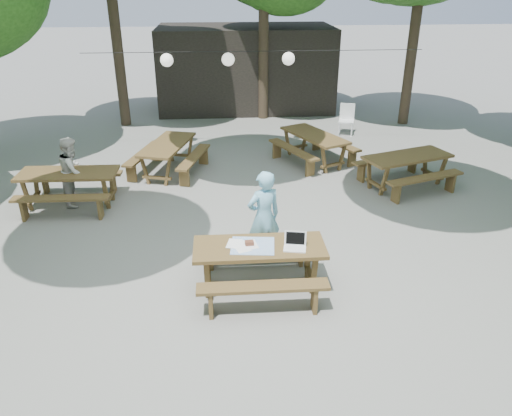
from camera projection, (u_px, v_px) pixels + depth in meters
The scene contains 13 objects.
ground at pixel (251, 255), 8.75m from camera, with size 80.00×80.00×0.00m, color slate.
pavilion at pixel (246, 68), 17.63m from camera, with size 6.00×3.00×2.80m, color black.
main_picnic_table at pixel (259, 266), 7.70m from camera, with size 2.00×1.58×0.75m.
picnic_table_nw at pixel (70, 188), 10.45m from camera, with size 2.02×1.62×0.75m.
picnic_table_ne at pixel (406, 170), 11.38m from camera, with size 2.31×2.12×0.75m.
picnic_table_far_w at pixel (168, 158), 12.16m from camera, with size 2.03×2.26×0.75m.
picnic_table_far_e at pixel (314, 148), 12.83m from camera, with size 2.25×2.40×0.75m.
woman at pixel (264, 217), 8.27m from camera, with size 0.59×0.39×1.63m, color #7FC8E9.
second_person at pixel (73, 171), 10.41m from camera, with size 0.71×0.55×1.45m, color beige.
plastic_chair at pixel (346, 126), 15.12m from camera, with size 0.55×0.55×0.90m.
laptop at pixel (295, 244), 7.47m from camera, with size 0.37×0.32×0.24m.
tabletop_clutter at pixel (251, 245), 7.53m from camera, with size 0.77×0.62×0.08m.
paper_lanterns at pixel (229, 59), 13.10m from camera, with size 9.00×0.34×0.38m.
Camera 1 is at (-0.47, -7.53, 4.51)m, focal length 35.00 mm.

